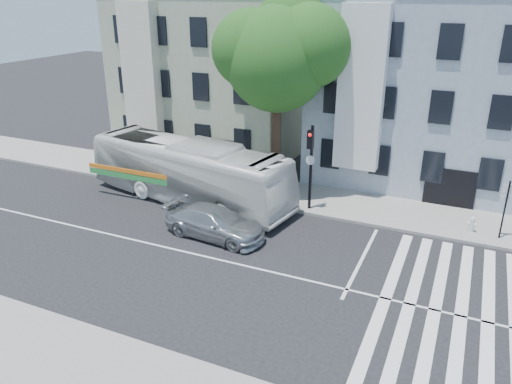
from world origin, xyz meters
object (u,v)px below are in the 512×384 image
Objects in this scene: sedan at (215,223)px; traffic_signal at (311,158)px; bus at (189,171)px; fire_hydrant at (472,224)px.

sedan is 5.99m from traffic_signal.
bus is 4.82m from sedan.
sedan is at bearing -154.75° from fire_hydrant.
bus is at bearing -172.35° from fire_hydrant.
sedan is at bearing -122.40° from traffic_signal.
fire_hydrant is at bearing 6.83° from traffic_signal.
traffic_signal is 8.38m from fire_hydrant.
traffic_signal is (6.50, 1.28, 1.28)m from bus.
bus is 16.08× the size of fire_hydrant.
fire_hydrant is at bearing -72.36° from bus.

